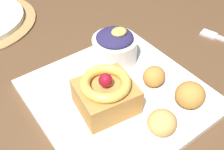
{
  "coord_description": "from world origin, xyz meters",
  "views": [
    {
      "loc": [
        -0.13,
        -0.51,
        1.09
      ],
      "look_at": [
        0.07,
        -0.23,
        0.77
      ],
      "focal_mm": 42.63,
      "sensor_mm": 36.0,
      "label": 1
    }
  ],
  "objects_px": {
    "front_plate": "(119,95)",
    "fritter_middle": "(154,76)",
    "berry_ramekin": "(115,47)",
    "fritter_front": "(162,123)",
    "cake_slice": "(106,93)",
    "fritter_back": "(190,95)",
    "fork": "(223,39)"
  },
  "relations": [
    {
      "from": "front_plate",
      "to": "fritter_front",
      "type": "distance_m",
      "value": 0.11
    },
    {
      "from": "cake_slice",
      "to": "berry_ramekin",
      "type": "height_order",
      "value": "berry_ramekin"
    },
    {
      "from": "front_plate",
      "to": "fork",
      "type": "xyz_separation_m",
      "value": [
        0.3,
        -0.0,
        -0.0
      ]
    },
    {
      "from": "berry_ramekin",
      "to": "fritter_back",
      "type": "distance_m",
      "value": 0.17
    },
    {
      "from": "cake_slice",
      "to": "fritter_back",
      "type": "relative_size",
      "value": 1.98
    },
    {
      "from": "fritter_front",
      "to": "fork",
      "type": "xyz_separation_m",
      "value": [
        0.3,
        0.1,
        -0.03
      ]
    },
    {
      "from": "front_plate",
      "to": "cake_slice",
      "type": "xyz_separation_m",
      "value": [
        -0.04,
        -0.01,
        0.04
      ]
    },
    {
      "from": "cake_slice",
      "to": "fritter_back",
      "type": "height_order",
      "value": "cake_slice"
    },
    {
      "from": "fritter_middle",
      "to": "fritter_back",
      "type": "bearing_deg",
      "value": -77.26
    },
    {
      "from": "fritter_middle",
      "to": "berry_ramekin",
      "type": "bearing_deg",
      "value": 99.2
    },
    {
      "from": "fritter_front",
      "to": "fritter_back",
      "type": "xyz_separation_m",
      "value": [
        0.08,
        0.01,
        0.0
      ]
    },
    {
      "from": "front_plate",
      "to": "fritter_back",
      "type": "xyz_separation_m",
      "value": [
        0.08,
        -0.09,
        0.03
      ]
    },
    {
      "from": "cake_slice",
      "to": "fritter_front",
      "type": "relative_size",
      "value": 2.2
    },
    {
      "from": "fritter_back",
      "to": "fritter_front",
      "type": "bearing_deg",
      "value": -170.6
    },
    {
      "from": "berry_ramekin",
      "to": "fritter_middle",
      "type": "bearing_deg",
      "value": -80.8
    },
    {
      "from": "fritter_back",
      "to": "fork",
      "type": "bearing_deg",
      "value": 21.91
    },
    {
      "from": "front_plate",
      "to": "berry_ramekin",
      "type": "relative_size",
      "value": 3.27
    },
    {
      "from": "berry_ramekin",
      "to": "fritter_front",
      "type": "distance_m",
      "value": 0.19
    },
    {
      "from": "front_plate",
      "to": "fritter_back",
      "type": "distance_m",
      "value": 0.12
    },
    {
      "from": "front_plate",
      "to": "fritter_middle",
      "type": "height_order",
      "value": "fritter_middle"
    },
    {
      "from": "fritter_middle",
      "to": "front_plate",
      "type": "bearing_deg",
      "value": 162.47
    },
    {
      "from": "cake_slice",
      "to": "fritter_front",
      "type": "height_order",
      "value": "cake_slice"
    },
    {
      "from": "fritter_front",
      "to": "fork",
      "type": "height_order",
      "value": "fritter_front"
    },
    {
      "from": "berry_ramekin",
      "to": "fritter_middle",
      "type": "height_order",
      "value": "berry_ramekin"
    },
    {
      "from": "fritter_middle",
      "to": "fritter_back",
      "type": "relative_size",
      "value": 0.83
    },
    {
      "from": "fritter_front",
      "to": "fritter_middle",
      "type": "xyz_separation_m",
      "value": [
        0.06,
        0.08,
        -0.0
      ]
    },
    {
      "from": "fritter_middle",
      "to": "fritter_back",
      "type": "height_order",
      "value": "fritter_back"
    },
    {
      "from": "berry_ramekin",
      "to": "fritter_front",
      "type": "bearing_deg",
      "value": -103.94
    },
    {
      "from": "cake_slice",
      "to": "fritter_middle",
      "type": "relative_size",
      "value": 2.39
    },
    {
      "from": "cake_slice",
      "to": "berry_ramekin",
      "type": "relative_size",
      "value": 1.15
    },
    {
      "from": "front_plate",
      "to": "fritter_back",
      "type": "bearing_deg",
      "value": -48.5
    },
    {
      "from": "fritter_back",
      "to": "fork",
      "type": "xyz_separation_m",
      "value": [
        0.22,
        0.09,
        -0.03
      ]
    }
  ]
}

